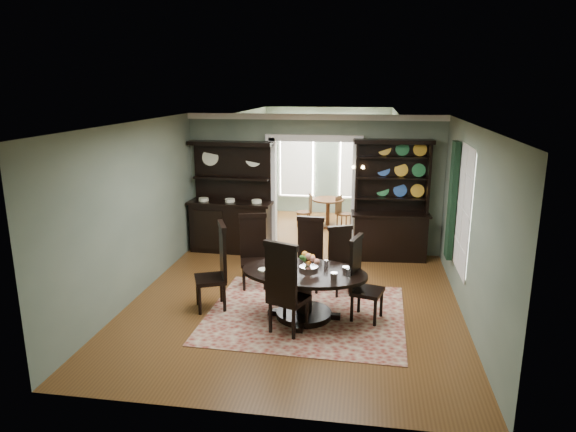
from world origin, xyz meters
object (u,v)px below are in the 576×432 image
(dining_table, at_px, (304,285))
(welsh_dresser, at_px, (390,216))
(parlor_table, at_px, (328,209))
(sideboard, at_px, (231,213))

(dining_table, xyz_separation_m, welsh_dresser, (1.42, 3.18, 0.37))
(welsh_dresser, bearing_deg, parlor_table, 119.16)
(dining_table, bearing_deg, parlor_table, 96.58)
(sideboard, relative_size, parlor_table, 2.99)
(sideboard, xyz_separation_m, parlor_table, (1.95, 2.24, -0.36))
(welsh_dresser, height_order, parlor_table, welsh_dresser)
(dining_table, bearing_deg, welsh_dresser, 71.82)
(sideboard, distance_m, welsh_dresser, 3.44)
(sideboard, relative_size, welsh_dresser, 0.96)
(dining_table, height_order, welsh_dresser, welsh_dresser)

